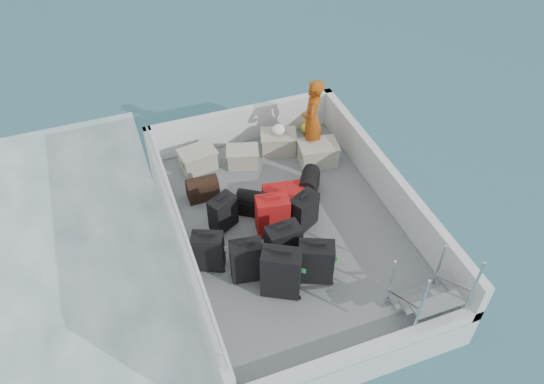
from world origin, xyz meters
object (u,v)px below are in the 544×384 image
Objects in this scene: suitcase_6 at (316,262)px; passenger at (312,120)px; suitcase_0 at (247,261)px; suitcase_3 at (281,273)px; suitcase_4 at (283,245)px; crate_3 at (318,154)px; suitcase_5 at (273,216)px; crate_0 at (198,160)px; suitcase_8 at (288,199)px; suitcase_1 at (208,252)px; crate_2 at (278,143)px; suitcase_2 at (223,213)px; crate_1 at (243,158)px; suitcase_7 at (304,212)px.

suitcase_6 is 0.45× the size of passenger.
suitcase_3 is (0.37, -0.41, 0.05)m from suitcase_0.
suitcase_4 is 1.12× the size of crate_3.
crate_3 is at bearing 88.60° from suitcase_6.
suitcase_0 is 3.06m from passenger.
suitcase_4 is 0.47× the size of passenger.
suitcase_6 is at bearing -114.74° from crate_3.
suitcase_3 is at bearing -150.89° from suitcase_6.
suitcase_5 is 1.17× the size of crate_0.
suitcase_5 reaches higher than suitcase_8.
suitcase_1 is 2.96m from crate_3.
suitcase_5 reaches higher than suitcase_1.
suitcase_5 is 2.03m from crate_0.
suitcase_8 is at bearing 93.66° from suitcase_3.
suitcase_8 is 1.32× the size of crate_2.
passenger is (1.61, 2.70, 0.36)m from suitcase_3.
crate_0 is 1.51m from crate_2.
suitcase_2 is 2.40m from passenger.
suitcase_6 is at bearing -85.98° from crate_1.
suitcase_7 is at bearing -122.08° from crate_3.
passenger is (1.98, 2.29, 0.41)m from suitcase_0.
suitcase_4 reaches higher than crate_2.
suitcase_8 is 1.24m from crate_3.
suitcase_7 is (1.19, -0.43, 0.01)m from suitcase_2.
suitcase_1 reaches higher than crate_2.
suitcase_8 is at bearing -136.93° from crate_3.
suitcase_3 reaches higher than suitcase_4.
suitcase_8 is at bearing 54.49° from suitcase_5.
passenger is at bearing 34.94° from suitcase_7.
crate_3 is 0.42× the size of passenger.
suitcase_6 is 1.08× the size of suitcase_7.
suitcase_0 is at bearing 160.43° from suitcase_3.
suitcase_3 is (0.83, -0.78, 0.07)m from suitcase_1.
crate_3 is (2.04, 0.93, -0.11)m from suitcase_2.
crate_2 reaches higher than crate_0.
suitcase_8 is at bearing 106.42° from suitcase_6.
suitcase_8 is 1.35× the size of crate_0.
suitcase_4 is at bearing 149.91° from suitcase_6.
suitcase_4 is 0.80m from suitcase_7.
suitcase_4 is 0.55m from suitcase_6.
passenger is at bearing 58.07° from suitcase_0.
suitcase_3 is at bearing -154.86° from suitcase_7.
suitcase_7 is (0.56, 0.56, -0.04)m from suitcase_4.
suitcase_0 is 1.02× the size of suitcase_5.
passenger reaches higher than suitcase_4.
suitcase_5 is 0.87× the size of suitcase_8.
suitcase_1 is 1.14m from suitcase_3.
suitcase_6 is 1.30× the size of crate_1.
suitcase_4 reaches higher than crate_3.
suitcase_8 is (0.18, 1.52, -0.19)m from suitcase_6.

